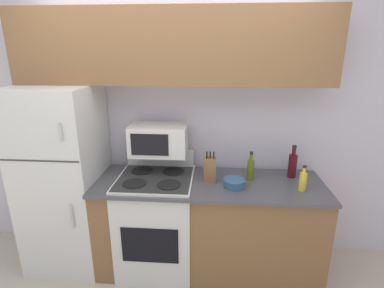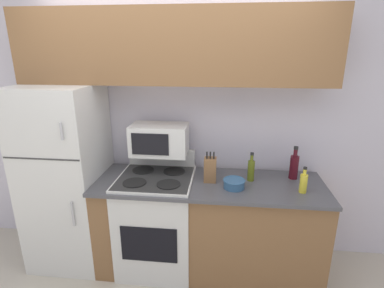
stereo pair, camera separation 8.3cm
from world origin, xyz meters
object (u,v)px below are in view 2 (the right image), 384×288
(microwave, at_px, (159,139))
(bottle_olive_oil, at_px, (251,170))
(bowl, at_px, (234,183))
(bottle_wine_red, at_px, (294,166))
(refrigerator, at_px, (67,177))
(knife_block, at_px, (210,170))
(stove, at_px, (157,220))
(bottle_cooking_spray, at_px, (303,183))

(microwave, height_order, bottle_olive_oil, microwave)
(bowl, relative_size, bottle_wine_red, 0.62)
(bowl, bearing_deg, bottle_wine_red, 25.59)
(refrigerator, xyz_separation_m, knife_block, (1.34, -0.01, 0.14))
(refrigerator, bearing_deg, stove, -1.87)
(microwave, distance_m, bowl, 0.78)
(refrigerator, height_order, bottle_cooking_spray, refrigerator)
(refrigerator, bearing_deg, bowl, -4.53)
(knife_block, bearing_deg, bottle_wine_red, 11.07)
(stove, xyz_separation_m, microwave, (0.01, 0.16, 0.74))
(microwave, distance_m, knife_block, 0.54)
(microwave, xyz_separation_m, bottle_olive_oil, (0.83, -0.09, -0.22))
(refrigerator, bearing_deg, bottle_olive_oil, 1.51)
(refrigerator, relative_size, bowl, 9.15)
(refrigerator, height_order, microwave, refrigerator)
(microwave, relative_size, bottle_wine_red, 1.70)
(refrigerator, distance_m, bottle_olive_oil, 1.70)
(bowl, bearing_deg, bottle_cooking_spray, -2.10)
(microwave, height_order, knife_block, microwave)
(stove, distance_m, knife_block, 0.72)
(bottle_cooking_spray, bearing_deg, microwave, 167.53)
(bottle_olive_oil, bearing_deg, refrigerator, -178.49)
(bottle_olive_oil, bearing_deg, bottle_cooking_spray, -24.92)
(stove, distance_m, bowl, 0.84)
(stove, height_order, bottle_olive_oil, bottle_olive_oil)
(stove, distance_m, bottle_olive_oil, 0.99)
(refrigerator, bearing_deg, bottle_cooking_spray, -3.89)
(microwave, relative_size, knife_block, 1.85)
(knife_block, xyz_separation_m, bottle_cooking_spray, (0.76, -0.13, -0.02))
(bottle_cooking_spray, xyz_separation_m, bottle_wine_red, (-0.02, 0.28, 0.03))
(knife_block, bearing_deg, bottle_cooking_spray, -9.75)
(bowl, distance_m, bottle_cooking_spray, 0.55)
(stove, height_order, bowl, stove)
(stove, relative_size, bottle_cooking_spray, 4.87)
(bottle_cooking_spray, bearing_deg, stove, 174.73)
(knife_block, relative_size, bottle_wine_red, 0.92)
(bowl, bearing_deg, refrigerator, 175.47)
(bottle_cooking_spray, xyz_separation_m, bottle_olive_oil, (-0.40, 0.19, 0.02))
(microwave, distance_m, bottle_wine_red, 1.23)
(bottle_cooking_spray, relative_size, bottle_olive_oil, 0.85)
(refrigerator, distance_m, stove, 0.94)
(refrigerator, relative_size, bottle_cooking_spray, 7.77)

